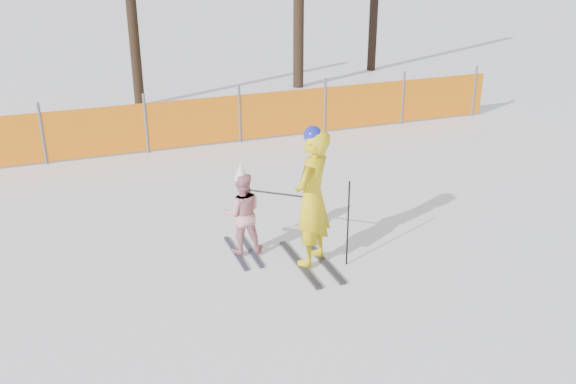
{
  "coord_description": "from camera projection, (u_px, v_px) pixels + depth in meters",
  "views": [
    {
      "loc": [
        -2.85,
        -7.06,
        4.34
      ],
      "look_at": [
        0.0,
        0.5,
        1.0
      ],
      "focal_mm": 40.0,
      "sensor_mm": 36.0,
      "label": 1
    }
  ],
  "objects": [
    {
      "name": "safety_fence",
      "position": [
        151.0,
        126.0,
        13.17
      ],
      "size": [
        16.25,
        0.06,
        1.25
      ],
      "color": "#595960",
      "rests_on": "ground"
    },
    {
      "name": "ground",
      "position": [
        301.0,
        273.0,
        8.7
      ],
      "size": [
        120.0,
        120.0,
        0.0
      ],
      "primitive_type": "plane",
      "color": "white",
      "rests_on": "ground"
    },
    {
      "name": "ski_poles",
      "position": [
        320.0,
        212.0,
        8.7
      ],
      "size": [
        1.17,
        0.78,
        1.24
      ],
      "color": "black",
      "rests_on": "ground"
    },
    {
      "name": "child",
      "position": [
        242.0,
        213.0,
        9.0
      ],
      "size": [
        0.65,
        1.06,
        1.38
      ],
      "color": "black",
      "rests_on": "ground"
    },
    {
      "name": "adult",
      "position": [
        312.0,
        197.0,
        8.57
      ],
      "size": [
        0.82,
        1.39,
        1.99
      ],
      "color": "black",
      "rests_on": "ground"
    }
  ]
}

